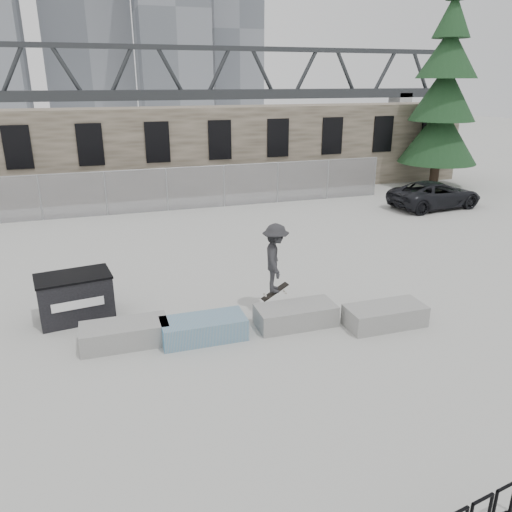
{
  "coord_description": "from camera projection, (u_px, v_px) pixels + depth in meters",
  "views": [
    {
      "loc": [
        -3.06,
        -10.61,
        5.88
      ],
      "look_at": [
        0.88,
        1.64,
        1.3
      ],
      "focal_mm": 35.0,
      "sensor_mm": 36.0,
      "label": 1
    }
  ],
  "objects": [
    {
      "name": "planter_offset",
      "position": [
        385.0,
        315.0,
        12.53
      ],
      "size": [
        2.0,
        0.9,
        0.53
      ],
      "color": "#979795",
      "rests_on": "ground"
    },
    {
      "name": "suv",
      "position": [
        435.0,
        195.0,
        23.94
      ],
      "size": [
        4.78,
        2.57,
        1.28
      ],
      "primitive_type": "imported",
      "rotation": [
        0.0,
        0.0,
        1.67
      ],
      "color": "black",
      "rests_on": "ground"
    },
    {
      "name": "ground",
      "position": [
        243.0,
        330.0,
        12.37
      ],
      "size": [
        120.0,
        120.0,
        0.0
      ],
      "primitive_type": "plane",
      "color": "#ACADA8",
      "rests_on": "ground"
    },
    {
      "name": "dumpster",
      "position": [
        75.0,
        297.0,
        12.78
      ],
      "size": [
        1.97,
        1.36,
        1.2
      ],
      "rotation": [
        0.0,
        0.0,
        0.14
      ],
      "color": "black",
      "rests_on": "ground"
    },
    {
      "name": "skateboarder",
      "position": [
        275.0,
        258.0,
        12.74
      ],
      "size": [
        0.99,
        1.31,
        2.02
      ],
      "rotation": [
        0.0,
        0.0,
        1.27
      ],
      "color": "#28282A",
      "rests_on": "ground"
    },
    {
      "name": "planter_center_right",
      "position": [
        296.0,
        314.0,
        12.55
      ],
      "size": [
        2.0,
        0.9,
        0.53
      ],
      "color": "#979795",
      "rests_on": "ground"
    },
    {
      "name": "chainlink_fence",
      "position": [
        167.0,
        189.0,
        23.23
      ],
      "size": [
        22.06,
        0.06,
        2.02
      ],
      "color": "gray",
      "rests_on": "ground"
    },
    {
      "name": "spruce_tree",
      "position": [
        444.0,
        97.0,
        27.14
      ],
      "size": [
        4.29,
        4.29,
        11.5
      ],
      "color": "#38281E",
      "rests_on": "ground"
    },
    {
      "name": "planter_center_left",
      "position": [
        203.0,
        328.0,
        11.88
      ],
      "size": [
        2.0,
        0.9,
        0.53
      ],
      "color": "teal",
      "rests_on": "ground"
    },
    {
      "name": "stone_wall",
      "position": [
        155.0,
        152.0,
        26.18
      ],
      "size": [
        36.0,
        2.58,
        4.5
      ],
      "color": "brown",
      "rests_on": "ground"
    },
    {
      "name": "planter_far_left",
      "position": [
        124.0,
        333.0,
        11.63
      ],
      "size": [
        2.0,
        0.9,
        0.53
      ],
      "color": "#979795",
      "rests_on": "ground"
    },
    {
      "name": "truss_bridge",
      "position": [
        196.0,
        93.0,
        63.2
      ],
      "size": [
        70.0,
        3.0,
        9.8
      ],
      "color": "#2D3033",
      "rests_on": "ground"
    }
  ]
}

